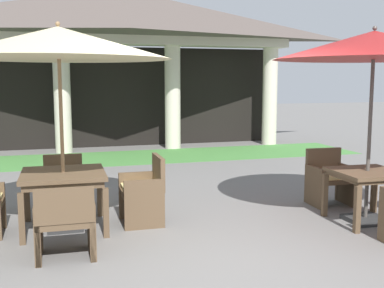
{
  "coord_description": "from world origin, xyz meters",
  "views": [
    {
      "loc": [
        -1.82,
        -4.64,
        1.92
      ],
      "look_at": [
        0.11,
        1.83,
        1.01
      ],
      "focal_mm": 44.89,
      "sensor_mm": 36.0,
      "label": 1
    }
  ],
  "objects_px": {
    "patio_chair_mid_left_north": "(64,183)",
    "patio_umbrella_mid_left": "(58,44)",
    "patio_table_near_foreground": "(367,178)",
    "patio_umbrella_near_foreground": "(374,46)",
    "patio_table_mid_left": "(63,179)",
    "patio_chair_mid_left_south": "(65,222)",
    "patio_chair_mid_left_east": "(144,192)",
    "patio_chair_near_foreground_north": "(329,179)"
  },
  "relations": [
    {
      "from": "patio_table_near_foreground",
      "to": "patio_table_mid_left",
      "type": "bearing_deg",
      "value": 167.84
    },
    {
      "from": "patio_umbrella_near_foreground",
      "to": "patio_chair_mid_left_north",
      "type": "xyz_separation_m",
      "value": [
        -3.9,
        1.87,
        -1.95
      ]
    },
    {
      "from": "patio_umbrella_near_foreground",
      "to": "patio_chair_mid_left_south",
      "type": "relative_size",
      "value": 3.19
    },
    {
      "from": "patio_chair_mid_left_north",
      "to": "patio_chair_mid_left_south",
      "type": "xyz_separation_m",
      "value": [
        -0.05,
        -2.06,
        0.01
      ]
    },
    {
      "from": "patio_umbrella_mid_left",
      "to": "patio_chair_mid_left_south",
      "type": "bearing_deg",
      "value": -91.28
    },
    {
      "from": "patio_umbrella_near_foreground",
      "to": "patio_chair_mid_left_south",
      "type": "distance_m",
      "value": 4.4
    },
    {
      "from": "patio_table_near_foreground",
      "to": "patio_umbrella_near_foreground",
      "type": "height_order",
      "value": "patio_umbrella_near_foreground"
    },
    {
      "from": "patio_table_near_foreground",
      "to": "patio_chair_near_foreground_north",
      "type": "bearing_deg",
      "value": 87.7
    },
    {
      "from": "patio_umbrella_near_foreground",
      "to": "patio_chair_mid_left_north",
      "type": "relative_size",
      "value": 3.29
    },
    {
      "from": "patio_chair_near_foreground_north",
      "to": "patio_umbrella_mid_left",
      "type": "xyz_separation_m",
      "value": [
        -3.96,
        -0.12,
        1.95
      ]
    },
    {
      "from": "patio_chair_mid_left_south",
      "to": "patio_table_mid_left",
      "type": "bearing_deg",
      "value": 90.0
    },
    {
      "from": "patio_table_mid_left",
      "to": "patio_umbrella_mid_left",
      "type": "height_order",
      "value": "patio_umbrella_mid_left"
    },
    {
      "from": "patio_chair_near_foreground_north",
      "to": "patio_chair_mid_left_south",
      "type": "distance_m",
      "value": 4.14
    },
    {
      "from": "patio_chair_near_foreground_north",
      "to": "patio_chair_mid_left_north",
      "type": "relative_size",
      "value": 1.07
    },
    {
      "from": "patio_table_near_foreground",
      "to": "patio_chair_mid_left_north",
      "type": "xyz_separation_m",
      "value": [
        -3.9,
        1.87,
        -0.22
      ]
    },
    {
      "from": "patio_table_near_foreground",
      "to": "patio_chair_mid_left_north",
      "type": "relative_size",
      "value": 1.13
    },
    {
      "from": "patio_umbrella_mid_left",
      "to": "patio_chair_mid_left_north",
      "type": "height_order",
      "value": "patio_umbrella_mid_left"
    },
    {
      "from": "patio_chair_near_foreground_north",
      "to": "patio_umbrella_mid_left",
      "type": "distance_m",
      "value": 4.42
    },
    {
      "from": "patio_chair_mid_left_east",
      "to": "patio_table_near_foreground",
      "type": "bearing_deg",
      "value": -104.6
    },
    {
      "from": "patio_table_near_foreground",
      "to": "patio_chair_mid_left_east",
      "type": "distance_m",
      "value": 3.01
    },
    {
      "from": "patio_umbrella_near_foreground",
      "to": "patio_table_mid_left",
      "type": "relative_size",
      "value": 2.45
    },
    {
      "from": "patio_chair_near_foreground_north",
      "to": "patio_umbrella_mid_left",
      "type": "height_order",
      "value": "patio_umbrella_mid_left"
    },
    {
      "from": "patio_umbrella_near_foreground",
      "to": "patio_chair_mid_left_east",
      "type": "xyz_separation_m",
      "value": [
        -2.89,
        0.82,
        -1.92
      ]
    },
    {
      "from": "patio_chair_mid_left_north",
      "to": "patio_umbrella_mid_left",
      "type": "bearing_deg",
      "value": 90.0
    },
    {
      "from": "patio_chair_mid_left_north",
      "to": "patio_chair_mid_left_south",
      "type": "height_order",
      "value": "patio_chair_mid_left_south"
    },
    {
      "from": "patio_table_mid_left",
      "to": "patio_umbrella_mid_left",
      "type": "distance_m",
      "value": 1.7
    },
    {
      "from": "patio_table_mid_left",
      "to": "patio_umbrella_near_foreground",
      "type": "bearing_deg",
      "value": -12.16
    },
    {
      "from": "patio_umbrella_near_foreground",
      "to": "patio_table_mid_left",
      "type": "distance_m",
      "value": 4.35
    },
    {
      "from": "patio_table_mid_left",
      "to": "patio_umbrella_mid_left",
      "type": "bearing_deg",
      "value": -26.57
    },
    {
      "from": "patio_table_mid_left",
      "to": "patio_chair_mid_left_south",
      "type": "xyz_separation_m",
      "value": [
        -0.02,
        -1.03,
        -0.26
      ]
    },
    {
      "from": "patio_chair_mid_left_south",
      "to": "patio_umbrella_near_foreground",
      "type": "bearing_deg",
      "value": 3.97
    },
    {
      "from": "patio_chair_mid_left_east",
      "to": "patio_umbrella_mid_left",
      "type": "bearing_deg",
      "value": 90.0
    },
    {
      "from": "patio_table_near_foreground",
      "to": "patio_umbrella_mid_left",
      "type": "distance_m",
      "value": 4.37
    },
    {
      "from": "patio_table_near_foreground",
      "to": "patio_chair_mid_left_east",
      "type": "relative_size",
      "value": 0.99
    },
    {
      "from": "patio_table_mid_left",
      "to": "patio_chair_mid_left_north",
      "type": "distance_m",
      "value": 1.06
    },
    {
      "from": "patio_table_near_foreground",
      "to": "patio_umbrella_near_foreground",
      "type": "relative_size",
      "value": 0.35
    },
    {
      "from": "patio_chair_mid_left_east",
      "to": "patio_chair_mid_left_south",
      "type": "bearing_deg",
      "value": 134.88
    },
    {
      "from": "patio_umbrella_mid_left",
      "to": "patio_chair_mid_left_north",
      "type": "xyz_separation_m",
      "value": [
        0.02,
        1.03,
        -1.96
      ]
    },
    {
      "from": "patio_chair_near_foreground_north",
      "to": "patio_umbrella_mid_left",
      "type": "bearing_deg",
      "value": 3.98
    },
    {
      "from": "patio_umbrella_mid_left",
      "to": "patio_chair_mid_left_east",
      "type": "relative_size",
      "value": 3.09
    },
    {
      "from": "patio_chair_mid_left_north",
      "to": "patio_chair_near_foreground_north",
      "type": "bearing_deg",
      "value": 168.26
    },
    {
      "from": "patio_table_near_foreground",
      "to": "patio_chair_near_foreground_north",
      "type": "xyz_separation_m",
      "value": [
        0.04,
        0.96,
        -0.21
      ]
    }
  ]
}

